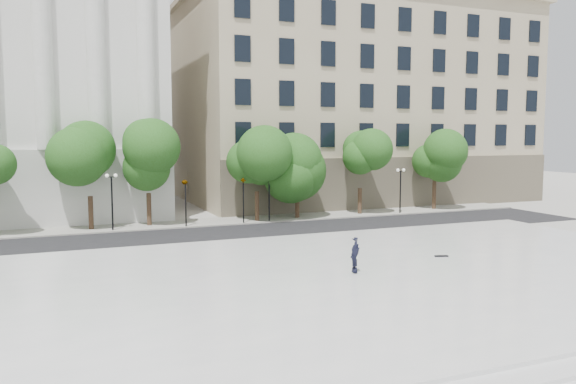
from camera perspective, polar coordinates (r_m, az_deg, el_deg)
name	(u,v)px	position (r m, az deg, el deg)	size (l,w,h in m)	color
ground	(342,307)	(23.61, 5.53, -11.52)	(160.00, 160.00, 0.00)	#A8A69F
plaza	(312,284)	(26.14, 2.45, -9.29)	(44.00, 22.00, 0.45)	white
street	(224,235)	(40.00, -6.54, -4.38)	(60.00, 8.00, 0.02)	black
far_sidewalk	(204,222)	(45.72, -8.57, -3.08)	(60.00, 4.00, 0.12)	#A9A79C
building_east	(340,100)	(66.44, 5.35, 9.25)	(36.00, 26.15, 23.00)	#B6AA8B
traffic_light_west	(185,179)	(43.27, -10.39, 1.28)	(1.09, 1.81, 4.23)	black
traffic_light_east	(243,178)	(44.43, -4.57, 1.46)	(0.66, 1.82, 4.22)	black
person_lying	(354,268)	(27.23, 6.77, -7.72)	(0.62, 0.41, 1.70)	black
skateboard	(441,256)	(31.79, 15.31, -6.29)	(0.74, 0.19, 0.08)	black
street_trees	(191,165)	(44.61, -9.79, 2.69)	(47.69, 5.41, 7.09)	#382619
lamp_posts	(200,189)	(43.89, -8.92, 0.34)	(36.01, 0.28, 4.33)	black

